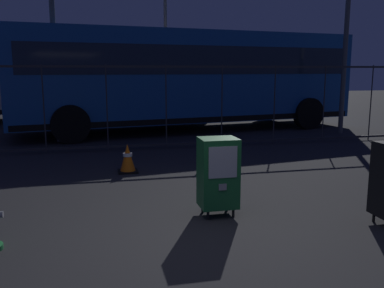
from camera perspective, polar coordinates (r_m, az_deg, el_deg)
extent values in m
plane|color=#262628|center=(4.62, -0.33, -13.80)|extent=(60.00, 60.00, 0.00)
cylinder|color=gray|center=(4.86, -24.81, -8.76)|extent=(0.07, 0.07, 0.07)
cylinder|color=black|center=(5.76, 23.59, -9.12)|extent=(0.04, 0.04, 0.12)
cylinder|color=black|center=(5.36, 2.20, -9.67)|extent=(0.04, 0.04, 0.12)
cylinder|color=black|center=(5.46, 5.66, -9.36)|extent=(0.04, 0.04, 0.12)
cylinder|color=black|center=(5.62, 1.45, -8.73)|extent=(0.04, 0.04, 0.12)
cylinder|color=black|center=(5.71, 4.76, -8.46)|extent=(0.04, 0.04, 0.12)
cube|color=#19602D|center=(5.39, 3.58, -3.92)|extent=(0.48, 0.40, 0.90)
cube|color=#B2B7BF|center=(5.15, 4.25, -2.51)|extent=(0.36, 0.01, 0.40)
cube|color=gray|center=(5.23, 4.21, -5.89)|extent=(0.10, 0.02, 0.08)
cube|color=black|center=(7.86, -8.74, -3.70)|extent=(0.36, 0.36, 0.03)
cone|color=orange|center=(7.80, -8.80, -1.81)|extent=(0.28, 0.28, 0.50)
cylinder|color=white|center=(7.79, -8.81, -1.45)|extent=(0.17, 0.17, 0.06)
cube|color=#2D2D33|center=(9.86, -7.65, 10.45)|extent=(18.00, 0.04, 0.05)
cube|color=#2D2D33|center=(10.02, -7.41, -0.19)|extent=(18.00, 0.04, 0.05)
cylinder|color=#2D2D33|center=(9.92, -19.58, 4.46)|extent=(0.03, 0.03, 2.00)
cylinder|color=#2D2D33|center=(9.86, -11.55, 4.81)|extent=(0.03, 0.03, 2.00)
cylinder|color=#2D2D33|center=(9.99, -3.55, 5.06)|extent=(0.03, 0.03, 2.00)
cylinder|color=#2D2D33|center=(10.30, 4.10, 5.20)|extent=(0.03, 0.03, 2.00)
cylinder|color=#2D2D33|center=(10.78, 11.19, 5.26)|extent=(0.03, 0.03, 2.00)
cylinder|color=#2D2D33|center=(11.42, 17.58, 5.24)|extent=(0.03, 0.03, 2.00)
cylinder|color=#2D2D33|center=(12.17, 23.24, 5.17)|extent=(0.03, 0.03, 2.00)
cube|color=#19519E|center=(13.11, -0.68, 9.23)|extent=(10.75, 4.03, 2.65)
cube|color=#1E2838|center=(13.12, -0.69, 11.31)|extent=(10.13, 3.96, 0.80)
cube|color=black|center=(13.19, -0.67, 3.90)|extent=(10.55, 4.01, 0.16)
cylinder|color=black|center=(13.87, 15.62, 4.04)|extent=(1.03, 0.43, 1.00)
cylinder|color=black|center=(15.93, 10.21, 4.99)|extent=(1.03, 0.43, 1.00)
cylinder|color=black|center=(11.14, -16.28, 2.61)|extent=(1.03, 0.43, 1.00)
cylinder|color=black|center=(13.62, -17.26, 3.85)|extent=(1.03, 0.43, 1.00)
cube|color=beige|center=(16.42, -16.84, 8.97)|extent=(10.69, 3.49, 2.65)
cube|color=#1E2838|center=(16.43, -16.93, 10.64)|extent=(10.06, 3.45, 0.80)
cube|color=black|center=(16.48, -16.62, 4.72)|extent=(10.48, 3.48, 0.16)
cylinder|color=black|center=(15.06, -3.42, 4.84)|extent=(1.02, 0.37, 1.00)
cylinder|color=black|center=(17.54, -3.99, 5.58)|extent=(1.02, 0.37, 1.00)
cylinder|color=#4C4F54|center=(18.63, -3.64, 14.08)|extent=(0.14, 0.14, 6.35)
cylinder|color=#4C4F54|center=(13.32, 20.49, 16.53)|extent=(0.14, 0.14, 7.02)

